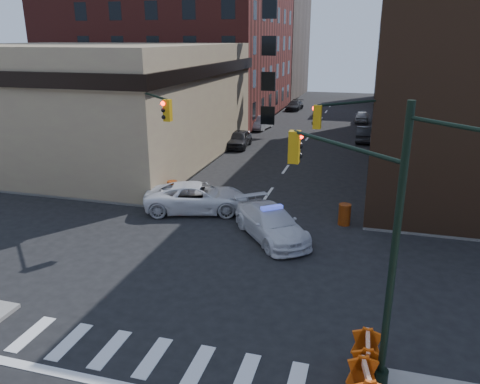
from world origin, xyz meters
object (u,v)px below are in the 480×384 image
Objects in this scene: pickup at (197,197)px; pedestrian_a at (154,182)px; barrel_road at (344,214)px; barricade_nw_a at (127,189)px; barricade_se_a at (367,354)px; barrel_bank at (173,190)px; pedestrian_b at (77,181)px; parked_car_wfar at (262,123)px; parked_car_enear at (365,134)px; parked_car_wnear at (239,139)px; police_car at (271,223)px.

pedestrian_a is (-3.48, 1.60, 0.13)m from pickup.
barrel_road is 13.25m from barricade_nw_a.
barricade_se_a reaches higher than barricade_nw_a.
pickup is at bearing -35.63° from barrel_bank.
barricade_se_a is (13.13, -13.10, -0.30)m from pedestrian_a.
pedestrian_b is at bearing -166.26° from barrel_bank.
parked_car_enear is at bearing -9.75° from parked_car_wfar.
barrel_road is at bearing -104.41° from pickup.
parked_car_wnear is 15.88m from barricade_nw_a.
barrel_bank is at bearing -0.69° from pedestrian_a.
parked_car_wfar is 2.21× the size of pedestrian_b.
parked_car_wfar is 3.70× the size of barricade_nw_a.
barricade_se_a is at bearing -46.01° from pedestrian_a.
parked_car_enear reaches higher than barrel_bank.
pedestrian_a is at bearing -179.61° from barrel_bank.
pickup is 1.42× the size of parked_car_wfar.
parked_car_enear is (3.89, 24.75, -0.06)m from police_car.
parked_car_wnear is 3.31× the size of barricade_se_a.
parked_car_wfar is 3.64× the size of barrel_road.
police_car is 0.91× the size of pickup.
parked_car_wfar is 3.68× the size of barrel_bank.
barricade_se_a is (1.40, -11.70, 0.08)m from barrel_road.
pickup reaches higher than barricade_se_a.
barricade_nw_a is at bearing -165.77° from barrel_bank.
barricade_se_a is (11.90, -13.11, 0.08)m from barrel_bank.
parked_car_enear is 23.33m from barrel_bank.
barrel_road is (11.73, -1.40, -0.38)m from pedestrian_a.
parked_car_enear is at bearing 42.83° from police_car.
barrel_road is (8.26, 0.20, -0.25)m from pickup.
parked_car_wfar is 24.87m from barricade_nw_a.
barrel_road is at bearing -59.91° from parked_car_wfar.
parked_car_wnear is (-7.07, 19.11, -0.03)m from police_car.
parked_car_wfar reaches higher than barrel_road.
barricade_se_a is at bearing -83.18° from barrel_road.
pedestrian_a is at bearing -98.21° from parked_car_wnear.
pedestrian_a is 0.85× the size of pedestrian_b.
parked_car_wfar is at bearing 65.91° from police_car.
barrel_bank is at bearing 63.42° from parked_car_enear.
barricade_nw_a is at bearing -103.41° from parked_car_wnear.
barricade_nw_a is at bearing 63.78° from pickup.
police_car is at bearing -68.20° from parked_car_wfar.
barricade_nw_a is (3.03, 0.72, -0.52)m from pedestrian_b.
barricade_nw_a is at bearing -156.55° from pedestrian_a.
parked_car_wnear is 1.00× the size of parked_car_enear.
parked_car_wnear is 3.86× the size of barrel_road.
barricade_nw_a is at bearing 176.90° from barrel_road.
police_car reaches higher than barricade_se_a.
police_car is at bearing 82.61° from parked_car_enear.
police_car is 4.38m from barrel_road.
parked_car_wfar is 0.95× the size of parked_car_enear.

